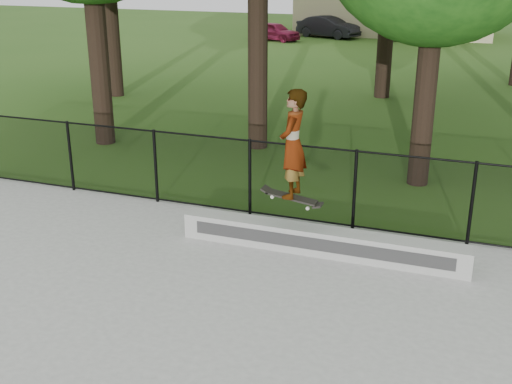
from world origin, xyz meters
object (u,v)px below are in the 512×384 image
at_px(skater_airborne, 293,146).
at_px(grind_ledge, 321,241).
at_px(car_a, 275,31).
at_px(car_b, 328,27).
at_px(car_c, 419,30).

bearing_deg(skater_airborne, grind_ledge, 18.36).
bearing_deg(grind_ledge, car_a, 109.90).
distance_m(car_b, skater_airborne, 30.80).
relative_size(car_c, skater_airborne, 2.01).
distance_m(grind_ledge, car_a, 29.09).
bearing_deg(car_b, car_c, -66.87).
height_order(car_b, car_c, car_b).
height_order(car_c, skater_airborne, skater_airborne).
bearing_deg(car_c, skater_airborne, 169.51).
xyz_separation_m(car_a, car_b, (2.61, 2.50, 0.11)).
height_order(car_b, skater_airborne, skater_airborne).
bearing_deg(car_a, car_b, -28.07).
bearing_deg(car_b, skater_airborne, -147.72).
distance_m(grind_ledge, car_c, 30.26).
height_order(grind_ledge, car_c, car_c).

